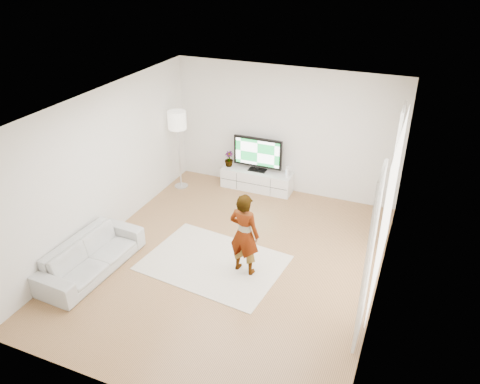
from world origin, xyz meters
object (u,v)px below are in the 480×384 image
at_px(player, 244,234).
at_px(sofa, 91,256).
at_px(media_console, 257,180).
at_px(floor_lamp, 177,124).
at_px(rug, 214,263).
at_px(television, 258,153).

height_order(player, sofa, player).
xyz_separation_m(media_console, player, (0.88, -2.93, 0.52)).
relative_size(media_console, sofa, 0.81).
distance_m(media_console, floor_lamp, 2.18).
bearing_deg(floor_lamp, sofa, -87.78).
bearing_deg(sofa, player, -65.26).
bearing_deg(player, rug, 7.85).
bearing_deg(media_console, rug, -84.20).
xyz_separation_m(rug, floor_lamp, (-1.96, 2.38, 1.52)).
xyz_separation_m(sofa, floor_lamp, (-0.13, 3.35, 1.23)).
distance_m(rug, sofa, 2.09).
bearing_deg(rug, television, 95.74).
xyz_separation_m(media_console, television, (0.00, 0.03, 0.65)).
height_order(television, sofa, television).
relative_size(television, rug, 0.48).
xyz_separation_m(television, player, (0.88, -2.96, -0.13)).
xyz_separation_m(media_console, rug, (0.30, -2.93, -0.22)).
bearing_deg(rug, floor_lamp, 129.42).
xyz_separation_m(television, floor_lamp, (-1.66, -0.58, 0.65)).
xyz_separation_m(player, floor_lamp, (-2.54, 2.38, 0.78)).
distance_m(television, player, 3.09).
bearing_deg(media_console, sofa, -111.38).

